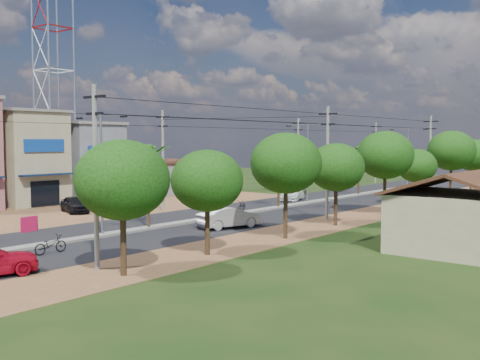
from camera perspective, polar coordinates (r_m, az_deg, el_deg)
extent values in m
plane|color=black|center=(38.03, -13.79, -5.64)|extent=(160.00, 160.00, 0.00)
cube|color=black|center=(48.46, 0.51, -3.44)|extent=(12.00, 110.00, 0.04)
cube|color=#605E56|center=(50.82, 2.63, -3.02)|extent=(1.00, 90.00, 0.18)
cube|color=#56361D|center=(54.72, -16.61, -2.75)|extent=(18.00, 46.00, 0.04)
cube|color=#56361D|center=(43.72, 9.28, -4.31)|extent=(5.00, 90.00, 0.03)
cube|color=gray|center=(59.81, -21.28, 2.01)|extent=(8.00, 6.00, 9.00)
cube|color=#605E56|center=(59.85, -21.39, 6.46)|extent=(8.40, 6.40, 0.30)
cube|color=#0D1B36|center=(56.09, -19.01, 0.52)|extent=(0.80, 5.40, 0.15)
cube|color=black|center=(56.52, -19.16, -1.29)|extent=(0.10, 3.00, 2.40)
cube|color=navy|center=(56.27, -19.25, 3.33)|extent=(0.12, 4.20, 1.20)
cube|color=#55565D|center=(63.58, -15.78, 1.78)|extent=(8.00, 6.00, 8.00)
cube|color=#605E56|center=(63.56, -15.85, 5.52)|extent=(8.40, 6.40, 0.30)
cube|color=#0D1B36|center=(60.08, -13.34, 0.85)|extent=(0.80, 5.40, 0.15)
cube|color=black|center=(60.48, -13.52, -0.85)|extent=(0.10, 3.00, 2.40)
cube|color=navy|center=(60.25, -13.56, 2.85)|extent=(0.12, 4.20, 1.20)
cube|color=#605E56|center=(69.18, -8.48, 0.23)|extent=(10.00, 10.00, 3.60)
cube|color=black|center=(69.08, -8.50, 1.89)|extent=(10.40, 10.40, 0.30)
cylinder|color=gray|center=(69.37, -20.38, 14.31)|extent=(0.24, 0.24, 38.00)
cylinder|color=gray|center=(66.70, -18.93, 14.77)|extent=(0.24, 0.24, 38.00)
cylinder|color=gray|center=(68.43, -16.59, 14.54)|extent=(0.24, 0.24, 38.00)
cylinder|color=gray|center=(71.04, -18.09, 14.11)|extent=(0.24, 0.24, 38.00)
cube|color=gray|center=(34.38, 21.94, -4.05)|extent=(7.00, 7.00, 3.30)
cylinder|color=black|center=(26.66, -11.79, -5.13)|extent=(0.28, 0.28, 4.20)
ellipsoid|color=black|center=(26.39, -11.86, 0.02)|extent=(4.40, 4.40, 3.74)
cylinder|color=black|center=(30.91, -3.34, -4.13)|extent=(0.28, 0.28, 3.85)
ellipsoid|color=black|center=(30.67, -3.36, -0.06)|extent=(4.00, 4.00, 3.40)
cylinder|color=black|center=(36.07, 4.65, -2.41)|extent=(0.28, 0.28, 4.55)
ellipsoid|color=black|center=(35.88, 4.68, 1.72)|extent=(4.60, 4.60, 3.91)
cylinder|color=black|center=(42.17, 9.70, -1.86)|extent=(0.28, 0.28, 4.06)
ellipsoid|color=black|center=(42.00, 9.74, 1.29)|extent=(4.20, 4.20, 3.57)
cylinder|color=black|center=(49.16, 14.49, -0.69)|extent=(0.28, 0.28, 4.76)
ellipsoid|color=black|center=(49.02, 14.54, 2.48)|extent=(4.80, 4.80, 4.08)
cylinder|color=black|center=(56.70, 17.48, -0.71)|extent=(0.28, 0.28, 3.64)
ellipsoid|color=black|center=(56.58, 17.52, 1.39)|extent=(3.80, 3.80, 3.23)
cylinder|color=black|center=(63.96, 20.63, 0.30)|extent=(0.28, 0.28, 4.90)
ellipsoid|color=black|center=(63.85, 20.69, 2.81)|extent=(5.00, 5.00, 4.25)
cylinder|color=black|center=(71.68, 22.43, 0.40)|extent=(0.28, 0.28, 4.34)
ellipsoid|color=black|center=(71.58, 22.48, 2.38)|extent=(4.40, 4.40, 3.74)
cylinder|color=black|center=(40.19, -9.31, -0.90)|extent=(0.22, 0.22, 5.80)
cylinder|color=black|center=(52.16, 3.94, 0.48)|extent=(0.22, 0.22, 6.20)
cylinder|color=black|center=(65.89, 11.97, 0.83)|extent=(0.22, 0.22, 5.50)
cylinder|color=gray|center=(37.58, -13.89, 0.38)|extent=(0.16, 0.16, 8.00)
cube|color=gray|center=(36.59, -12.85, 6.42)|extent=(2.40, 0.08, 0.08)
cube|color=gray|center=(38.50, -15.07, 6.26)|extent=(2.40, 0.08, 0.08)
cube|color=black|center=(35.73, -11.75, 6.33)|extent=(0.50, 0.18, 0.12)
cube|color=black|center=(39.40, -16.01, 6.04)|extent=(0.50, 0.18, 0.12)
cylinder|color=gray|center=(56.27, 6.88, 1.64)|extent=(0.16, 0.16, 8.00)
cube|color=gray|center=(55.62, 7.96, 5.62)|extent=(2.40, 0.08, 0.08)
cube|color=gray|center=(56.89, 5.88, 5.60)|extent=(2.40, 0.08, 0.08)
cube|color=black|center=(55.05, 8.95, 5.52)|extent=(0.50, 0.18, 0.12)
cube|color=black|center=(57.50, 4.96, 5.49)|extent=(0.50, 0.18, 0.12)
cylinder|color=gray|center=(78.55, 16.65, 2.16)|extent=(0.16, 0.16, 8.00)
cube|color=gray|center=(78.08, 17.52, 4.99)|extent=(2.40, 0.08, 0.08)
cube|color=gray|center=(79.00, 15.90, 5.01)|extent=(2.40, 0.08, 0.08)
cube|color=black|center=(77.68, 18.28, 4.91)|extent=(0.50, 0.18, 0.12)
cube|color=black|center=(79.44, 15.17, 4.95)|extent=(0.50, 0.18, 0.12)
cylinder|color=#605E56|center=(50.64, -7.83, 1.93)|extent=(0.24, 0.24, 9.00)
cube|color=black|center=(50.65, -7.87, 6.35)|extent=(1.60, 0.12, 0.12)
cube|color=black|center=(50.62, -7.86, 5.44)|extent=(1.20, 0.12, 0.12)
cylinder|color=#605E56|center=(67.60, 5.93, 2.46)|extent=(0.24, 0.24, 9.00)
cube|color=black|center=(67.61, 5.95, 5.76)|extent=(1.60, 0.12, 0.12)
cube|color=black|center=(67.59, 5.94, 5.09)|extent=(1.20, 0.12, 0.12)
cylinder|color=#605E56|center=(85.95, 13.61, 2.69)|extent=(0.24, 0.24, 9.00)
cube|color=black|center=(85.96, 13.66, 5.29)|extent=(1.60, 0.12, 0.12)
cube|color=black|center=(85.94, 13.65, 4.76)|extent=(1.20, 0.12, 0.12)
cylinder|color=#605E56|center=(27.96, -14.45, 0.20)|extent=(0.24, 0.24, 9.00)
cube|color=black|center=(27.99, -14.59, 8.19)|extent=(1.60, 0.12, 0.12)
cube|color=black|center=(27.94, -14.56, 6.55)|extent=(1.20, 0.12, 0.12)
cylinder|color=#605E56|center=(44.67, 8.87, 1.65)|extent=(0.24, 0.24, 9.00)
cube|color=black|center=(44.69, 8.93, 6.65)|extent=(1.60, 0.12, 0.12)
cube|color=black|center=(44.66, 8.92, 5.63)|extent=(1.20, 0.12, 0.12)
cylinder|color=#605E56|center=(64.63, 18.74, 2.20)|extent=(0.24, 0.24, 9.00)
cube|color=black|center=(64.64, 18.82, 5.66)|extent=(1.60, 0.12, 0.12)
cube|color=black|center=(64.62, 18.80, 4.95)|extent=(1.20, 0.12, 0.12)
imported|color=#9C9EA4|center=(40.42, -1.08, -3.85)|extent=(2.98, 4.97, 1.55)
imported|color=silver|center=(59.59, 5.35, -1.43)|extent=(3.45, 5.03, 1.35)
imported|color=black|center=(51.14, -16.46, -2.43)|extent=(4.52, 2.94, 1.43)
imported|color=black|center=(33.01, -18.70, -6.30)|extent=(0.68, 1.95, 1.02)
imported|color=black|center=(50.00, 0.22, -2.65)|extent=(1.33, 2.01, 1.00)
imported|color=black|center=(65.01, 6.38, -1.18)|extent=(1.01, 1.55, 0.91)
cube|color=#B3103C|center=(41.40, -20.62, -4.23)|extent=(0.17, 1.32, 1.10)
cylinder|color=black|center=(41.14, -21.34, -4.69)|extent=(0.04, 0.04, 0.55)
cylinder|color=black|center=(41.74, -19.89, -4.53)|extent=(0.04, 0.04, 0.55)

